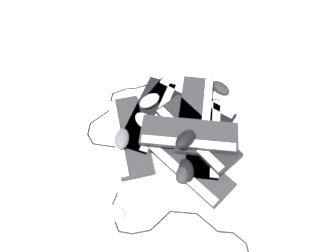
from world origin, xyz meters
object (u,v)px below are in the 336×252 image
at_px(mouse_6, 150,101).
at_px(mouse_7, 112,213).
at_px(keyboard_1, 149,114).
at_px(mouse_5, 122,139).
at_px(keyboard_4, 204,137).
at_px(mouse_0, 186,170).
at_px(keyboard_2, 129,136).
at_px(mouse_2, 185,139).
at_px(keyboard_5, 197,133).
at_px(mouse_4, 144,121).
at_px(keyboard_3, 188,164).
at_px(keyboard_0, 191,106).
at_px(keyboard_6, 195,113).
at_px(keyboard_7, 189,134).
at_px(mouse_3, 220,88).
at_px(mouse_1, 184,172).

height_order(mouse_6, mouse_7, mouse_6).
xyz_separation_m(keyboard_1, mouse_5, (-0.20, 0.02, 0.04)).
relative_size(keyboard_4, mouse_0, 4.21).
xyz_separation_m(keyboard_2, mouse_2, (0.06, -0.26, 0.10)).
bearing_deg(keyboard_5, mouse_6, 81.14).
xyz_separation_m(mouse_4, mouse_5, (-0.13, 0.04, 0.00)).
bearing_deg(mouse_6, keyboard_3, -100.99).
distance_m(keyboard_0, mouse_5, 0.39).
distance_m(mouse_0, mouse_7, 0.36).
bearing_deg(keyboard_6, mouse_5, 142.70).
xyz_separation_m(keyboard_5, mouse_7, (-0.50, 0.14, -0.02)).
height_order(keyboard_0, mouse_7, mouse_7).
bearing_deg(keyboard_7, keyboard_6, 14.81).
height_order(keyboard_7, mouse_7, keyboard_7).
bearing_deg(keyboard_4, keyboard_1, 93.45).
xyz_separation_m(keyboard_0, keyboard_4, (-0.13, -0.14, 0.00)).
xyz_separation_m(keyboard_1, mouse_0, (-0.19, -0.31, 0.04)).
bearing_deg(mouse_2, keyboard_2, 115.23).
height_order(keyboard_0, keyboard_1, same).
xyz_separation_m(keyboard_6, mouse_3, (0.22, -0.03, -0.02)).
bearing_deg(mouse_3, keyboard_4, -64.62).
bearing_deg(mouse_2, keyboard_5, 1.32).
distance_m(keyboard_1, mouse_6, 0.07).
height_order(mouse_1, mouse_7, mouse_1).
xyz_separation_m(mouse_3, mouse_5, (-0.52, 0.26, 0.03)).
xyz_separation_m(keyboard_2, mouse_0, (-0.04, -0.33, 0.04)).
bearing_deg(mouse_2, keyboard_0, 32.30).
bearing_deg(keyboard_0, keyboard_2, 149.87).
bearing_deg(keyboard_0, mouse_6, 118.24).
distance_m(mouse_0, mouse_3, 0.52).
xyz_separation_m(mouse_0, mouse_2, (0.10, 0.06, 0.06)).
height_order(mouse_0, mouse_1, same).
distance_m(keyboard_7, mouse_1, 0.18).
height_order(keyboard_2, mouse_5, mouse_5).
height_order(keyboard_5, mouse_4, mouse_4).
xyz_separation_m(keyboard_3, mouse_7, (-0.35, 0.17, 0.01)).
height_order(keyboard_4, mouse_2, mouse_2).
distance_m(keyboard_7, mouse_7, 0.48).
relative_size(mouse_0, mouse_6, 1.00).
relative_size(keyboard_4, mouse_3, 4.21).
height_order(keyboard_5, mouse_3, keyboard_5).
bearing_deg(mouse_3, mouse_6, -119.19).
xyz_separation_m(mouse_5, mouse_7, (-0.30, -0.15, -0.03)).
distance_m(keyboard_4, mouse_5, 0.39).
height_order(keyboard_3, mouse_5, mouse_5).
xyz_separation_m(keyboard_1, mouse_2, (-0.09, -0.25, 0.10)).
distance_m(keyboard_1, mouse_7, 0.52).
distance_m(keyboard_0, keyboard_2, 0.35).
distance_m(keyboard_4, mouse_1, 0.23).
height_order(keyboard_1, mouse_1, mouse_1).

